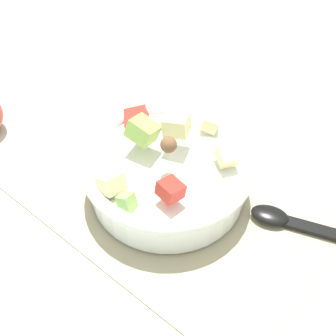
# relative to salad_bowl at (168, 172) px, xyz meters

# --- Properties ---
(ground_plane) EXTENTS (2.40, 2.40, 0.00)m
(ground_plane) POSITION_rel_salad_bowl_xyz_m (-0.00, 0.00, -0.05)
(ground_plane) COLOR silver
(placemat) EXTENTS (0.51, 0.33, 0.01)m
(placemat) POSITION_rel_salad_bowl_xyz_m (-0.00, 0.00, -0.04)
(placemat) COLOR tan
(placemat) RESTS_ON ground_plane
(salad_bowl) EXTENTS (0.26, 0.26, 0.13)m
(salad_bowl) POSITION_rel_salad_bowl_xyz_m (0.00, 0.00, 0.00)
(salad_bowl) COLOR white
(salad_bowl) RESTS_ON placemat
(serving_spoon) EXTENTS (0.20, 0.09, 0.01)m
(serving_spoon) POSITION_rel_salad_bowl_xyz_m (0.19, 0.07, -0.04)
(serving_spoon) COLOR black
(serving_spoon) RESTS_ON placemat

